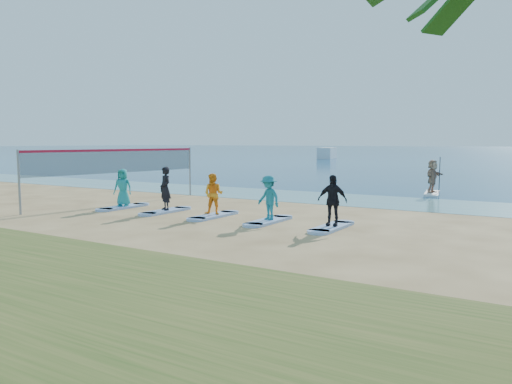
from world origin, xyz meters
The scene contains 16 objects.
ground centered at (0.00, 0.00, 0.00)m, with size 600.00×600.00×0.00m, color tan.
shallow_water centered at (0.00, 10.50, 0.01)m, with size 600.00×600.00×0.00m, color teal.
volleyball_net centered at (-7.52, 3.59, 1.90)m, with size 1.19×9.02×2.50m.
paddleboard centered at (3.82, 14.92, 0.06)m, with size 0.70×3.00×0.12m, color silver.
paddleboarder centered at (3.82, 14.92, 0.99)m, with size 1.61×0.51×1.74m, color tan.
boat_offshore_a centered at (-24.06, 65.14, 0.00)m, with size 2.20×7.63×1.81m, color silver.
surfboard_0 centered at (-6.13, 2.56, 0.04)m, with size 0.70×2.20×0.09m, color #93B2E4.
student_0 centered at (-6.13, 2.56, 0.88)m, with size 0.77×0.50×1.58m, color teal.
surfboard_1 centered at (-3.75, 2.56, 0.04)m, with size 0.70×2.20×0.09m, color #93B2E4.
student_1 centered at (-3.75, 2.56, 0.95)m, with size 0.63×0.41×1.72m, color black.
surfboard_2 centered at (-1.38, 2.56, 0.04)m, with size 0.70×2.20×0.09m, color #93B2E4.
student_2 centered at (-1.38, 2.56, 0.86)m, with size 0.75×0.58×1.53m, color orange.
surfboard_3 centered at (1.00, 2.56, 0.04)m, with size 0.70×2.20×0.09m, color #93B2E4.
student_3 centered at (1.00, 2.56, 0.86)m, with size 1.00×0.57×1.55m, color #1A7481.
surfboard_4 centered at (3.37, 2.56, 0.04)m, with size 0.70×2.20×0.09m, color #93B2E4.
student_4 centered at (3.37, 2.56, 0.92)m, with size 0.97×0.40×1.65m, color black.
Camera 1 is at (9.64, -12.31, 2.80)m, focal length 35.00 mm.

